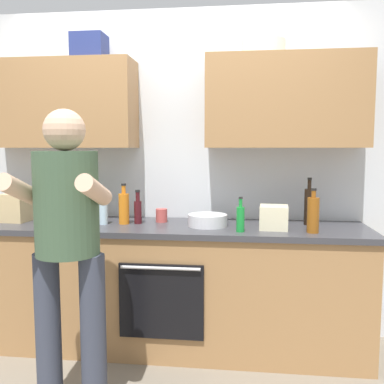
# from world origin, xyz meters

# --- Properties ---
(ground_plane) EXTENTS (12.00, 12.00, 0.00)m
(ground_plane) POSITION_xyz_m (0.00, 0.00, 0.00)
(ground_plane) COLOR #756B5B
(back_wall_unit) EXTENTS (4.00, 0.38, 2.50)m
(back_wall_unit) POSITION_xyz_m (0.00, 0.27, 1.49)
(back_wall_unit) COLOR silver
(back_wall_unit) RESTS_ON ground
(counter) EXTENTS (2.84, 0.67, 0.90)m
(counter) POSITION_xyz_m (0.00, -0.00, 0.45)
(counter) COLOR #A37547
(counter) RESTS_ON ground
(person_standing) EXTENTS (0.49, 0.45, 1.65)m
(person_standing) POSITION_xyz_m (-0.39, -0.80, 0.98)
(person_standing) COLOR #383D4C
(person_standing) RESTS_ON ground
(bottle_wine) EXTENTS (0.06, 0.06, 0.25)m
(bottle_wine) POSITION_xyz_m (-0.21, 0.03, 1.00)
(bottle_wine) COLOR #471419
(bottle_wine) RESTS_ON counter
(bottle_water) EXTENTS (0.06, 0.06, 0.24)m
(bottle_water) POSITION_xyz_m (-0.45, -0.03, 0.99)
(bottle_water) COLOR silver
(bottle_water) RESTS_ON counter
(bottle_soda) EXTENTS (0.05, 0.05, 0.23)m
(bottle_soda) POSITION_xyz_m (0.53, -0.18, 0.99)
(bottle_soda) COLOR #198C33
(bottle_soda) RESTS_ON counter
(bottle_juice) EXTENTS (0.08, 0.08, 0.29)m
(bottle_juice) POSITION_xyz_m (-0.31, 0.01, 1.02)
(bottle_juice) COLOR orange
(bottle_juice) RESTS_ON counter
(bottle_syrup) EXTENTS (0.08, 0.08, 0.29)m
(bottle_syrup) POSITION_xyz_m (0.99, -0.16, 1.02)
(bottle_syrup) COLOR #8C4C14
(bottle_syrup) RESTS_ON counter
(bottle_soy) EXTENTS (0.07, 0.07, 0.34)m
(bottle_soy) POSITION_xyz_m (1.01, 0.13, 1.04)
(bottle_soy) COLOR black
(bottle_soy) RESTS_ON counter
(cup_coffee) EXTENTS (0.09, 0.09, 0.09)m
(cup_coffee) POSITION_xyz_m (-0.82, 0.09, 0.95)
(cup_coffee) COLOR white
(cup_coffee) RESTS_ON counter
(cup_ceramic) EXTENTS (0.09, 0.09, 0.10)m
(cup_ceramic) POSITION_xyz_m (-0.06, 0.12, 0.95)
(cup_ceramic) COLOR #BF4C47
(cup_ceramic) RESTS_ON counter
(mixing_bowl) EXTENTS (0.28, 0.28, 0.08)m
(mixing_bowl) POSITION_xyz_m (0.30, -0.01, 0.94)
(mixing_bowl) COLOR silver
(mixing_bowl) RESTS_ON counter
(potted_herb) EXTENTS (0.19, 0.19, 0.29)m
(potted_herb) POSITION_xyz_m (-0.61, 0.06, 1.06)
(potted_herb) COLOR #9E6647
(potted_herb) RESTS_ON counter
(grocery_bag_rice) EXTENTS (0.20, 0.21, 0.16)m
(grocery_bag_rice) POSITION_xyz_m (0.75, -0.06, 0.98)
(grocery_bag_rice) COLOR beige
(grocery_bag_rice) RESTS_ON counter
(grocery_bag_bread) EXTENTS (0.20, 0.19, 0.21)m
(grocery_bag_bread) POSITION_xyz_m (-1.14, 0.01, 1.00)
(grocery_bag_bread) COLOR tan
(grocery_bag_bread) RESTS_ON counter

